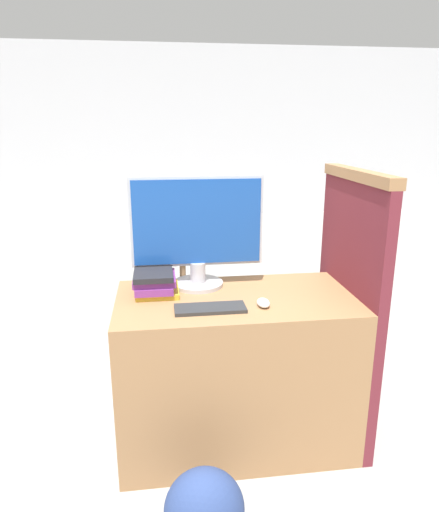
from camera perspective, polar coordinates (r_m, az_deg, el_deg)
ground_plane at (r=2.28m, az=3.23°, el=-26.12°), size 20.00×20.00×0.00m
wall_back at (r=8.02m, az=-5.39°, el=15.11°), size 12.00×0.06×2.80m
desk at (r=2.30m, az=1.93°, el=-14.01°), size 1.11×0.61×0.76m
carrel_divider at (r=2.37m, az=15.81°, el=-5.72°), size 0.07×0.71×1.34m
monitor at (r=2.21m, az=-2.80°, el=3.14°), size 0.64×0.25×0.54m
keyboard at (r=1.99m, az=-1.18°, el=-6.57°), size 0.31×0.12×0.02m
mouse at (r=2.03m, az=5.50°, el=-5.84°), size 0.06×0.09×0.03m
book_stack at (r=2.19m, az=-8.09°, el=-3.20°), size 0.21×0.25×0.11m
far_chair at (r=4.09m, az=-7.42°, el=1.06°), size 0.44×0.44×0.85m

